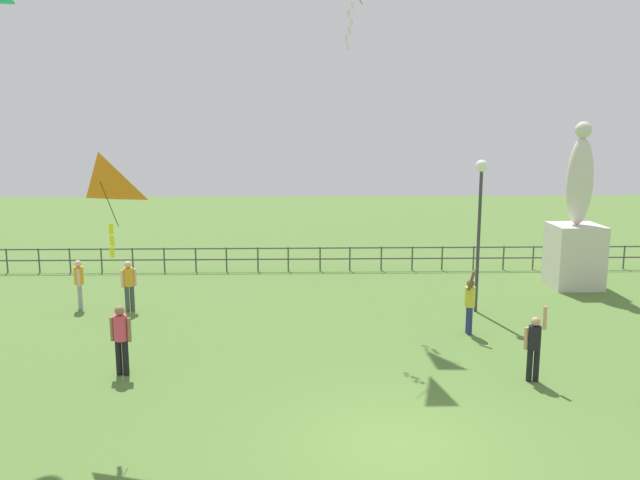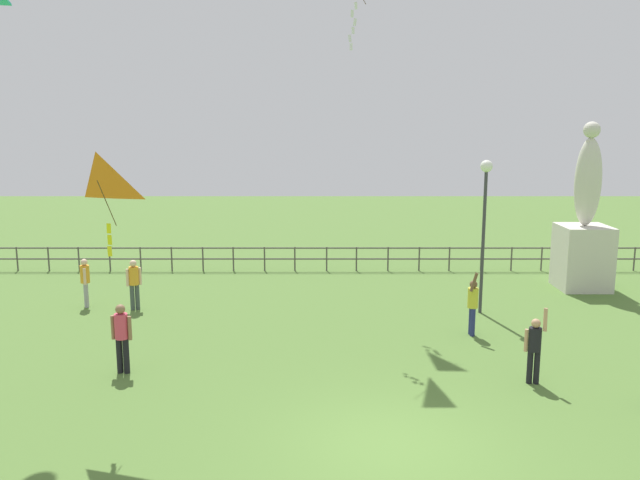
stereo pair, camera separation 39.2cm
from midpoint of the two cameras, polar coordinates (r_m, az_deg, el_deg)
name	(u,v)px [view 2 (the right image)]	position (r m, az deg, el deg)	size (l,w,h in m)	color
ground_plane	(390,446)	(12.37, 7.12, -17.51)	(80.00, 80.00, 0.00)	#517533
statue_monument	(583,236)	(24.35, 22.53, 0.30)	(1.66, 1.66, 5.78)	beige
lamppost	(484,204)	(19.99, 14.75, 3.11)	(0.36, 0.36, 4.66)	#38383D
person_0	(121,334)	(15.73, -16.43, -7.92)	(0.50, 0.31, 1.65)	black
person_1	(84,279)	(21.63, -19.53, -3.29)	(0.29, 0.45, 1.55)	#99999E
person_3	(534,346)	(15.36, 18.97, -8.77)	(0.45, 0.30, 1.76)	black
person_4	(472,303)	(18.25, 13.79, -5.41)	(0.29, 0.47, 1.80)	navy
person_5	(133,281)	(20.84, -15.59, -3.52)	(0.43, 0.29, 1.58)	#3F4C47
kite_0	(97,183)	(12.52, -18.19, 4.77)	(1.06, 0.90, 1.93)	orange
waterfront_railing	(342,255)	(25.40, 2.42, -1.36)	(36.03, 0.06, 0.95)	#4C4742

